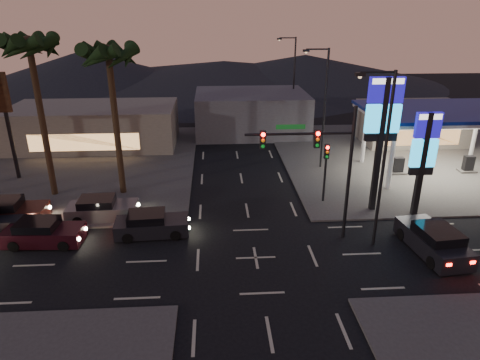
{
  "coord_description": "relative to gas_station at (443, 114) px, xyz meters",
  "views": [
    {
      "loc": [
        -2.17,
        -20.28,
        12.83
      ],
      "look_at": [
        -0.61,
        4.16,
        3.0
      ],
      "focal_mm": 32.0,
      "sensor_mm": 36.0,
      "label": 1
    }
  ],
  "objects": [
    {
      "name": "convenience_store",
      "position": [
        2.0,
        9.0,
        -3.08
      ],
      "size": [
        10.0,
        6.0,
        4.0
      ],
      "primitive_type": "cube",
      "color": "#726B5B",
      "rests_on": "ground"
    },
    {
      "name": "ground",
      "position": [
        -16.0,
        -12.0,
        -5.08
      ],
      "size": [
        140.0,
        140.0,
        0.0
      ],
      "primitive_type": "plane",
      "color": "black",
      "rests_on": "ground"
    },
    {
      "name": "building_far_mid",
      "position": [
        -14.0,
        14.0,
        -2.88
      ],
      "size": [
        12.0,
        9.0,
        4.4
      ],
      "primitive_type": "cube",
      "color": "#4C4C51",
      "rests_on": "ground"
    },
    {
      "name": "hill_right",
      "position": [
        -1.0,
        48.0,
        -2.58
      ],
      "size": [
        50.0,
        50.0,
        5.0
      ],
      "primitive_type": "cone",
      "color": "black",
      "rests_on": "ground"
    },
    {
      "name": "corner_lot_nw",
      "position": [
        -32.0,
        4.0,
        -5.02
      ],
      "size": [
        24.0,
        24.0,
        0.12
      ],
      "primitive_type": "cube",
      "color": "#47443F",
      "rests_on": "ground"
    },
    {
      "name": "palm_b",
      "position": [
        -30.0,
        -2.5,
        4.89
      ],
      "size": [
        4.41,
        4.41,
        11.46
      ],
      "color": "black",
      "rests_on": "ground"
    },
    {
      "name": "corner_lot_ne",
      "position": [
        0.0,
        4.0,
        -5.02
      ],
      "size": [
        24.0,
        24.0,
        0.12
      ],
      "primitive_type": "cube",
      "color": "#47443F",
      "rests_on": "ground"
    },
    {
      "name": "hill_center",
      "position": [
        -16.0,
        48.0,
        -3.08
      ],
      "size": [
        60.0,
        60.0,
        4.0
      ],
      "primitive_type": "cone",
      "color": "black",
      "rests_on": "ground"
    },
    {
      "name": "pylon_sign_short",
      "position": [
        -5.0,
        -7.5,
        -0.42
      ],
      "size": [
        1.6,
        0.35,
        7.0
      ],
      "color": "black",
      "rests_on": "ground"
    },
    {
      "name": "hill_left",
      "position": [
        -41.0,
        48.0,
        -2.08
      ],
      "size": [
        40.0,
        40.0,
        6.0
      ],
      "primitive_type": "cone",
      "color": "black",
      "rests_on": "ground"
    },
    {
      "name": "streetlight_mid",
      "position": [
        -9.21,
        2.0,
        0.64
      ],
      "size": [
        2.14,
        0.25,
        10.0
      ],
      "color": "black",
      "rests_on": "ground"
    },
    {
      "name": "car_lane_b_rear",
      "position": [
        -31.55,
        -6.83,
        -4.33
      ],
      "size": [
        5.03,
        2.26,
        1.61
      ],
      "color": "#33120E",
      "rests_on": "ground"
    },
    {
      "name": "pylon_sign_tall",
      "position": [
        -7.5,
        -6.5,
        1.31
      ],
      "size": [
        2.2,
        0.35,
        9.0
      ],
      "color": "black",
      "rests_on": "ground"
    },
    {
      "name": "building_far_west",
      "position": [
        -30.0,
        10.0,
        -3.08
      ],
      "size": [
        16.0,
        8.0,
        4.0
      ],
      "primitive_type": "cube",
      "color": "#726B5B",
      "rests_on": "ground"
    },
    {
      "name": "gas_station",
      "position": [
        0.0,
        0.0,
        0.0
      ],
      "size": [
        12.2,
        8.2,
        5.47
      ],
      "color": "silver",
      "rests_on": "ground"
    },
    {
      "name": "palm_a",
      "position": [
        -25.0,
        -2.5,
        4.35
      ],
      "size": [
        4.41,
        4.41,
        10.86
      ],
      "color": "black",
      "rests_on": "ground"
    },
    {
      "name": "suv_station",
      "position": [
        -5.99,
        -12.08,
        -4.32
      ],
      "size": [
        2.56,
        5.12,
        1.65
      ],
      "color": "black",
      "rests_on": "ground"
    },
    {
      "name": "car_lane_a_front",
      "position": [
        -22.09,
        -8.97,
        -4.4
      ],
      "size": [
        4.61,
        2.14,
        1.47
      ],
      "color": "black",
      "rests_on": "ground"
    },
    {
      "name": "streetlight_far",
      "position": [
        -9.21,
        16.0,
        0.64
      ],
      "size": [
        2.14,
        0.25,
        10.0
      ],
      "color": "black",
      "rests_on": "ground"
    },
    {
      "name": "streetlight_near",
      "position": [
        -9.21,
        -11.0,
        0.64
      ],
      "size": [
        2.14,
        0.25,
        10.0
      ],
      "color": "black",
      "rests_on": "ground"
    },
    {
      "name": "traffic_signal_mast",
      "position": [
        -12.24,
        -10.01,
        0.15
      ],
      "size": [
        6.1,
        0.39,
        8.0
      ],
      "color": "black",
      "rests_on": "ground"
    },
    {
      "name": "car_lane_b_front",
      "position": [
        -25.6,
        -6.6,
        -4.39
      ],
      "size": [
        4.64,
        2.09,
        1.49
      ],
      "color": "#5F5F62",
      "rests_on": "ground"
    },
    {
      "name": "pedestal_signal",
      "position": [
        -10.5,
        -5.02,
        -2.16
      ],
      "size": [
        0.32,
        0.39,
        4.3
      ],
      "color": "black",
      "rests_on": "ground"
    },
    {
      "name": "car_lane_a_mid",
      "position": [
        -28.26,
        -9.64,
        -4.39
      ],
      "size": [
        4.64,
        2.13,
        1.48
      ],
      "color": "black",
      "rests_on": "ground"
    }
  ]
}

